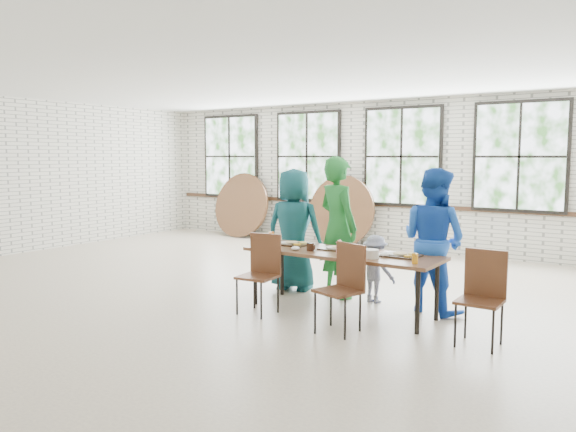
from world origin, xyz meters
name	(u,v)px	position (x,y,z in m)	size (l,w,h in m)	color
room	(402,159)	(0.00, 4.44, 1.83)	(12.00, 12.00, 12.00)	beige
dining_table	(342,256)	(1.18, -0.19, 0.69)	(2.41, 0.82, 0.74)	brown
chair_near_left	(262,267)	(0.38, -0.73, 0.56)	(0.46, 0.44, 0.95)	#542F1C
chair_near_right	(345,280)	(1.56, -0.83, 0.56)	(0.52, 0.51, 0.95)	#542F1C
chair_spare	(483,289)	(2.90, -0.41, 0.56)	(0.42, 0.41, 0.95)	#542F1C
adult_teal	(294,230)	(0.06, 0.46, 0.86)	(0.84, 0.54, 1.71)	#18595C
adult_green	(338,227)	(0.76, 0.46, 0.94)	(0.69, 0.45, 1.88)	#20782E
toddler	(375,269)	(1.31, 0.46, 0.44)	(0.57, 0.33, 0.88)	#121638
adult_blue	(433,240)	(2.08, 0.46, 0.87)	(0.85, 0.66, 1.75)	blue
tabletop_clutter	(348,251)	(1.28, -0.22, 0.77)	(2.05, 0.61, 0.11)	black
round_tops_leaning	(288,208)	(-2.55, 4.19, 0.73)	(4.20, 0.46, 1.49)	brown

